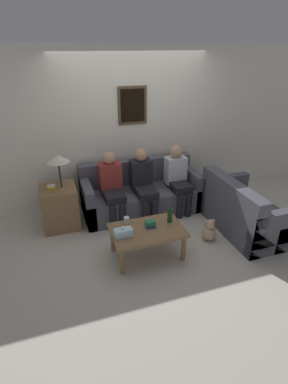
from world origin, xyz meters
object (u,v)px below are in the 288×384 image
(couch_main, at_px, (140,194))
(teddy_bear, at_px, (209,231))
(wine_bottle, at_px, (170,215))
(person_middle, at_px, (143,182))
(couch_side, at_px, (244,213))
(coffee_table, at_px, (147,233))
(person_left, at_px, (112,185))
(person_right, at_px, (178,176))
(drinking_glass, at_px, (127,220))

(couch_main, xyz_separation_m, teddy_bear, (0.66, -1.19, -0.15))
(wine_bottle, xyz_separation_m, person_middle, (-0.05, 0.99, 0.06))
(couch_side, bearing_deg, coffee_table, 94.79)
(person_left, bearing_deg, person_right, -1.08)
(wine_bottle, relative_size, drinking_glass, 3.30)
(person_left, relative_size, person_middle, 1.00)
(person_left, distance_m, teddy_bear, 1.63)
(teddy_bear, bearing_deg, couch_main, 119.25)
(wine_bottle, height_order, teddy_bear, wine_bottle)
(wine_bottle, relative_size, person_left, 0.26)
(wine_bottle, height_order, person_right, person_right)
(person_right, relative_size, teddy_bear, 3.35)
(person_middle, height_order, person_right, person_right)
(couch_main, height_order, teddy_bear, couch_main)
(coffee_table, xyz_separation_m, teddy_bear, (0.97, 0.05, -0.21))
(couch_side, bearing_deg, person_right, 36.28)
(couch_side, xyz_separation_m, wine_bottle, (-1.24, -0.06, 0.23))
(person_left, bearing_deg, teddy_bear, -41.20)
(coffee_table, relative_size, drinking_glass, 10.72)
(teddy_bear, bearing_deg, wine_bottle, 177.81)
(couch_side, relative_size, coffee_table, 1.46)
(couch_main, bearing_deg, wine_bottle, -87.99)
(couch_side, distance_m, person_left, 2.06)
(person_right, bearing_deg, couch_side, -53.72)
(wine_bottle, bearing_deg, person_middle, 92.66)
(couch_side, relative_size, person_left, 1.25)
(drinking_glass, bearing_deg, person_left, 89.53)
(couch_main, bearing_deg, teddy_bear, -60.75)
(wine_bottle, height_order, person_left, person_left)
(wine_bottle, relative_size, teddy_bear, 0.88)
(coffee_table, bearing_deg, wine_bottle, 12.53)
(wine_bottle, height_order, person_middle, person_middle)
(coffee_table, xyz_separation_m, person_middle, (0.30, 1.07, 0.23))
(person_left, bearing_deg, person_middle, -2.17)
(person_middle, relative_size, teddy_bear, 3.32)
(couch_main, height_order, couch_side, same)
(coffee_table, bearing_deg, couch_main, 76.07)
(person_middle, distance_m, teddy_bear, 1.30)
(couch_main, distance_m, coffee_table, 1.28)
(person_left, xyz_separation_m, person_middle, (0.51, -0.02, -0.00))
(couch_main, relative_size, person_middle, 1.77)
(coffee_table, relative_size, person_left, 0.86)
(couch_main, distance_m, person_right, 0.70)
(teddy_bear, bearing_deg, person_right, 93.66)
(coffee_table, bearing_deg, drinking_glass, 133.22)
(couch_side, relative_size, teddy_bear, 4.17)
(wine_bottle, distance_m, person_middle, 0.99)
(wine_bottle, height_order, drinking_glass, wine_bottle)
(coffee_table, distance_m, drinking_glass, 0.33)
(drinking_glass, height_order, person_middle, person_middle)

